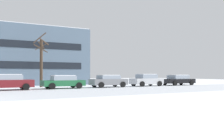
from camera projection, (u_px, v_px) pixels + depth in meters
name	position (u px, v px, depth m)	size (l,w,h in m)	color
parked_car_maroon	(8.00, 82.00, 23.15)	(4.48, 2.14, 1.51)	maroon
parked_car_green	(63.00, 82.00, 25.78)	(4.34, 2.02, 1.38)	#1E6038
parked_car_gray	(108.00, 81.00, 28.36)	(4.23, 2.04, 1.41)	slate
parked_car_silver	(146.00, 80.00, 30.90)	(4.07, 2.07, 1.52)	silver
parked_car_black	(178.00, 80.00, 33.52)	(4.59, 2.17, 1.39)	black
tree_far_mid	(41.00, 60.00, 28.49)	(1.82, 1.85, 6.47)	#423326
building_far_right	(35.00, 57.00, 35.60)	(13.67, 8.26, 7.95)	slate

